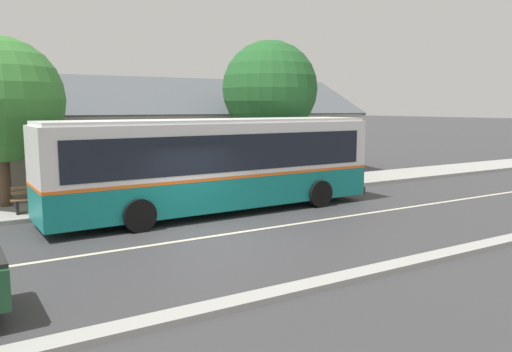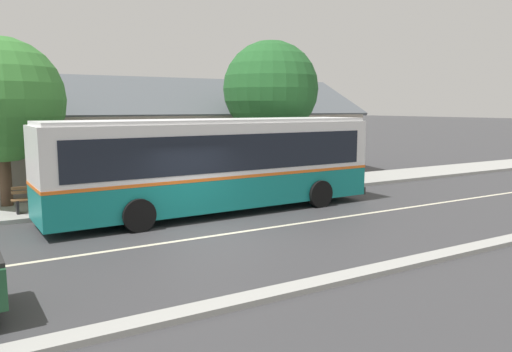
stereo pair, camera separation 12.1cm
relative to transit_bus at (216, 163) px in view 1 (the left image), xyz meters
name	(u,v)px [view 1 (the left image)]	position (x,y,z in m)	size (l,w,h in m)	color
ground_plane	(215,236)	(-1.54, -2.90, -1.75)	(300.00, 300.00, 0.00)	#38383A
sidewalk_far	(145,200)	(-1.54, 3.10, -1.67)	(60.00, 3.00, 0.15)	#9E9E99
curb_near	(318,284)	(-1.54, -7.65, -1.69)	(60.00, 0.50, 0.12)	#9E9E99
lane_divider_stripe	(215,236)	(-1.54, -2.90, -1.74)	(60.00, 0.16, 0.01)	beige
community_building	(107,146)	(-1.27, 9.54, 0.02)	(26.83, 8.19, 6.22)	gray
transit_bus	(216,163)	(0.00, 0.00, 0.00)	(11.91, 2.99, 3.25)	#147F7A
bench_by_building	(39,200)	(-5.43, 2.49, -1.18)	(1.70, 0.51, 0.94)	brown
street_tree_primary	(270,89)	(4.93, 4.23, 2.74)	(4.40, 4.40, 6.70)	#4C3828
bus_stop_sign	(312,153)	(5.75, 2.09, -0.11)	(0.36, 0.07, 2.40)	gray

